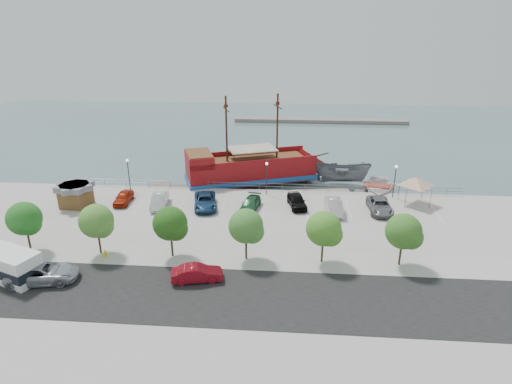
{
  "coord_description": "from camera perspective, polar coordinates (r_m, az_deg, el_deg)",
  "views": [
    {
      "loc": [
        2.58,
        -44.72,
        20.49
      ],
      "look_at": [
        -1.0,
        2.0,
        2.0
      ],
      "focal_mm": 30.0,
      "sensor_mm": 36.0,
      "label": 1
    }
  ],
  "objects": [
    {
      "name": "street_sedan",
      "position": [
        37.31,
        -7.86,
        -10.7
      ],
      "size": [
        4.58,
        2.39,
        1.44
      ],
      "primitive_type": "imported",
      "rotation": [
        0.0,
        0.0,
        1.78
      ],
      "color": "maroon",
      "rests_on": "street"
    },
    {
      "name": "lamp_post_right",
      "position": [
        55.78,
        18.07,
        2.1
      ],
      "size": [
        0.36,
        0.36,
        4.28
      ],
      "color": "black",
      "rests_on": "land_slab"
    },
    {
      "name": "fire_hydrant",
      "position": [
        42.84,
        -19.44,
        -7.77
      ],
      "size": [
        0.26,
        0.26,
        0.75
      ],
      "rotation": [
        0.0,
        0.0,
        0.08
      ],
      "color": "yellow",
      "rests_on": "sidewalk"
    },
    {
      "name": "dock_east",
      "position": [
        59.28,
        16.12,
        -0.41
      ],
      "size": [
        6.74,
        4.47,
        0.38
      ],
      "primitive_type": "cube",
      "rotation": [
        0.0,
        0.0,
        -0.44
      ],
      "color": "slate",
      "rests_on": "ground"
    },
    {
      "name": "parked_car_f",
      "position": [
        50.33,
        10.36,
        -1.88
      ],
      "size": [
        2.0,
        4.92,
        1.59
      ],
      "primitive_type": "imported",
      "rotation": [
        0.0,
        0.0,
        0.07
      ],
      "color": "beige",
      "rests_on": "land_slab"
    },
    {
      "name": "speedboat",
      "position": [
        59.99,
        15.98,
        0.47
      ],
      "size": [
        6.75,
        8.43,
        1.56
      ],
      "primitive_type": "imported",
      "rotation": [
        0.0,
        0.0,
        -0.2
      ],
      "color": "white",
      "rests_on": "ground"
    },
    {
      "name": "tree_f",
      "position": [
        40.1,
        19.27,
        -5.16
      ],
      "size": [
        3.3,
        3.2,
        5.0
      ],
      "color": "#473321",
      "rests_on": "sidewalk"
    },
    {
      "name": "dock_west",
      "position": [
        59.91,
        -10.57,
        0.36
      ],
      "size": [
        8.06,
        5.22,
        0.45
      ],
      "primitive_type": "cube",
      "rotation": [
        0.0,
        0.0,
        -0.42
      ],
      "color": "#6C645B",
      "rests_on": "ground"
    },
    {
      "name": "parked_car_g",
      "position": [
        51.85,
        16.17,
        -1.76
      ],
      "size": [
        2.49,
        5.36,
        1.49
      ],
      "primitive_type": "imported",
      "rotation": [
        0.0,
        0.0,
        0.0
      ],
      "color": "slate",
      "rests_on": "land_slab"
    },
    {
      "name": "patrol_boat",
      "position": [
        61.88,
        11.39,
        2.28
      ],
      "size": [
        8.16,
        3.77,
        3.06
      ],
      "primitive_type": "imported",
      "rotation": [
        0.0,
        0.0,
        1.47
      ],
      "color": "slate",
      "rests_on": "ground"
    },
    {
      "name": "sidewalk",
      "position": [
        40.39,
        0.11,
        -8.92
      ],
      "size": [
        100.0,
        4.0,
        0.05
      ],
      "primitive_type": "cube",
      "color": "#A7A5A0",
      "rests_on": "land_slab"
    },
    {
      "name": "parked_car_e",
      "position": [
        51.3,
        5.47,
        -1.17
      ],
      "size": [
        2.73,
        4.86,
        1.56
      ],
      "primitive_type": "imported",
      "rotation": [
        0.0,
        0.0,
        0.2
      ],
      "color": "black",
      "rests_on": "land_slab"
    },
    {
      "name": "dock_mid",
      "position": [
        58.16,
        8.76,
        -0.18
      ],
      "size": [
        7.94,
        3.25,
        0.44
      ],
      "primitive_type": "cube",
      "rotation": [
        0.0,
        0.0,
        0.14
      ],
      "color": "gray",
      "rests_on": "ground"
    },
    {
      "name": "tree_b",
      "position": [
        42.43,
        -20.37,
        -3.81
      ],
      "size": [
        3.3,
        3.2,
        5.0
      ],
      "color": "#473321",
      "rests_on": "sidewalk"
    },
    {
      "name": "tree_e",
      "position": [
        38.84,
        9.22,
        -5.04
      ],
      "size": [
        3.3,
        3.2,
        5.0
      ],
      "color": "#473321",
      "rests_on": "sidewalk"
    },
    {
      "name": "parked_car_c",
      "position": [
        51.31,
        -6.8,
        -1.22
      ],
      "size": [
        3.66,
        6.0,
        1.55
      ],
      "primitive_type": "imported",
      "rotation": [
        0.0,
        0.0,
        0.21
      ],
      "color": "navy",
      "rests_on": "land_slab"
    },
    {
      "name": "tree_a",
      "position": [
        45.75,
        -28.39,
        -3.29
      ],
      "size": [
        3.3,
        3.2,
        5.0
      ],
      "color": "#473321",
      "rests_on": "sidewalk"
    },
    {
      "name": "far_shore",
      "position": [
        102.2,
        8.57,
        9.39
      ],
      "size": [
        40.0,
        3.0,
        0.8
      ],
      "primitive_type": "cube",
      "color": "gray",
      "rests_on": "ground"
    },
    {
      "name": "ground",
      "position": [
        49.69,
        0.98,
        -4.1
      ],
      "size": [
        160.0,
        160.0,
        0.0
      ],
      "primitive_type": "plane",
      "color": "#486268"
    },
    {
      "name": "street",
      "position": [
        35.37,
        -0.63,
        -13.85
      ],
      "size": [
        100.0,
        8.0,
        0.04
      ],
      "primitive_type": "cube",
      "color": "black",
      "rests_on": "land_slab"
    },
    {
      "name": "lamp_post_left",
      "position": [
        57.93,
        -16.68,
        2.97
      ],
      "size": [
        0.36,
        0.36,
        4.28
      ],
      "color": "black",
      "rests_on": "land_slab"
    },
    {
      "name": "land_slab",
      "position": [
        31.85,
        -1.46,
        -19.95
      ],
      "size": [
        100.0,
        58.0,
        1.2
      ],
      "primitive_type": "cube",
      "color": "#A8A49C",
      "rests_on": "ground"
    },
    {
      "name": "shed",
      "position": [
        55.51,
        -22.92,
        -0.28
      ],
      "size": [
        3.73,
        3.73,
        2.77
      ],
      "rotation": [
        0.0,
        0.0,
        -0.12
      ],
      "color": "brown",
      "rests_on": "land_slab"
    },
    {
      "name": "canopy_tent",
      "position": [
        54.59,
        20.66,
        1.83
      ],
      "size": [
        4.83,
        4.83,
        3.87
      ],
      "rotation": [
        0.0,
        0.0,
        0.04
      ],
      "color": "slate",
      "rests_on": "land_slab"
    },
    {
      "name": "parked_car_d",
      "position": [
        50.48,
        -0.75,
        -1.6
      ],
      "size": [
        2.61,
        4.82,
        1.33
      ],
      "primitive_type": "imported",
      "rotation": [
        0.0,
        0.0,
        -0.17
      ],
      "color": "#21552F",
      "rests_on": "land_slab"
    },
    {
      "name": "parked_car_a",
      "position": [
        54.65,
        -17.25,
        -0.7
      ],
      "size": [
        1.88,
        4.26,
        1.43
      ],
      "primitive_type": "imported",
      "rotation": [
        0.0,
        0.0,
        0.05
      ],
      "color": "#A02009",
      "rests_on": "land_slab"
    },
    {
      "name": "pirate_ship",
      "position": [
        61.18,
        0.64,
        3.17
      ],
      "size": [
        21.32,
        12.38,
        13.25
      ],
      "rotation": [
        0.0,
        0.0,
        0.35
      ],
      "color": "maroon",
      "rests_on": "ground"
    },
    {
      "name": "lamp_post_mid",
      "position": [
        54.21,
        1.42,
        2.64
      ],
      "size": [
        0.36,
        0.36,
        4.28
      ],
      "color": "black",
      "rests_on": "land_slab"
    },
    {
      "name": "parked_car_b",
      "position": [
        52.44,
        -12.75,
        -1.1
      ],
      "size": [
        2.29,
        4.95,
        1.57
      ],
      "primitive_type": "imported",
      "rotation": [
        0.0,
        0.0,
        0.14
      ],
      "color": "silver",
      "rests_on": "land_slab"
    },
    {
      "name": "shuttle_bus",
      "position": [
        43.26,
        -30.72,
        -8.16
      ],
      "size": [
        7.89,
        5.09,
        2.62
      ],
      "rotation": [
        0.0,
        0.0,
        -0.36
      ],
      "color": "white",
      "rests_on": "street"
    },
    {
      "name": "street_van",
      "position": [
        41.04,
        -26.53,
        -9.65
      ],
      "size": [
        6.23,
        3.8,
        1.61
      ],
      "primitive_type": "imported",
      "rotation": [
        0.0,
        0.0,
        1.78
      ],
      "color": "#969BA3",
      "rests_on": "street"
    },
    {
      "name": "tree_d",
      "position": [
        38.83,
        -1.15,
        -4.75
      ],
      "size": [
        3.3,
        3.2,
        5.0
      ],
      "color": "#473321",
      "rests_on": "sidewalk"
    },
    {
      "name": "seawall_railing",
      "position": [
        56.25,
        1.47,
        0.74
      ],
      "size": [
        50.0,
        0.06,
        1.0
      ],
      "color": "slate",
      "rests_on": "land_slab"
    },
    {
      "name": "tree_c",
      "position": [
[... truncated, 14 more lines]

